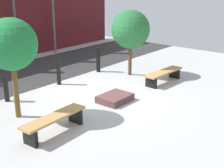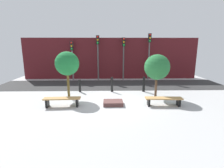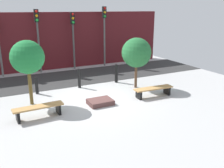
# 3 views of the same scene
# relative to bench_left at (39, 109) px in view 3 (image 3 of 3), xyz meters

# --- Properties ---
(ground_plane) EXTENTS (18.00, 18.00, 0.00)m
(ground_plane) POSITION_rel_bench_left_xyz_m (2.68, 0.93, -0.34)
(ground_plane) COLOR #ADADAD
(road_strip) EXTENTS (18.00, 3.68, 0.01)m
(road_strip) POSITION_rel_bench_left_xyz_m (2.68, 4.97, -0.34)
(road_strip) COLOR #2E2E2E
(road_strip) RESTS_ON ground
(building_facade) EXTENTS (16.20, 0.50, 3.80)m
(building_facade) POSITION_rel_bench_left_xyz_m (2.68, 7.86, 1.55)
(building_facade) COLOR #511419
(building_facade) RESTS_ON ground
(bench_left) EXTENTS (1.92, 0.53, 0.47)m
(bench_left) POSITION_rel_bench_left_xyz_m (0.00, 0.00, 0.00)
(bench_left) COLOR black
(bench_left) RESTS_ON ground
(bench_right) EXTENTS (1.96, 0.54, 0.44)m
(bench_right) POSITION_rel_bench_left_xyz_m (5.36, 0.00, -0.02)
(bench_right) COLOR black
(bench_right) RESTS_ON ground
(planter_bed) EXTENTS (1.05, 0.80, 0.22)m
(planter_bed) POSITION_rel_bench_left_xyz_m (2.68, 0.20, -0.24)
(planter_bed) COLOR brown
(planter_bed) RESTS_ON ground
(tree_behind_left_bench) EXTENTS (1.42, 1.42, 2.80)m
(tree_behind_left_bench) POSITION_rel_bench_left_xyz_m (0.00, 1.58, 1.73)
(tree_behind_left_bench) COLOR brown
(tree_behind_left_bench) RESTS_ON ground
(tree_behind_right_bench) EXTENTS (1.52, 1.52, 2.63)m
(tree_behind_right_bench) POSITION_rel_bench_left_xyz_m (5.36, 1.58, 1.51)
(tree_behind_right_bench) COLOR brown
(tree_behind_right_bench) RESTS_ON ground
(bollard_far_left) EXTENTS (0.16, 0.16, 0.86)m
(bollard_far_left) POSITION_rel_bench_left_xyz_m (0.48, 2.88, 0.08)
(bollard_far_left) COLOR black
(bollard_far_left) RESTS_ON ground
(bollard_left) EXTENTS (0.16, 0.16, 1.02)m
(bollard_left) POSITION_rel_bench_left_xyz_m (2.68, 2.88, 0.16)
(bollard_left) COLOR black
(bollard_left) RESTS_ON ground
(bollard_center) EXTENTS (0.18, 0.18, 1.04)m
(bollard_center) POSITION_rel_bench_left_xyz_m (4.88, 2.88, 0.17)
(bollard_center) COLOR black
(bollard_center) RESTS_ON ground
(traffic_light_mid_west) EXTENTS (0.28, 0.27, 3.99)m
(traffic_light_mid_west) POSITION_rel_bench_left_xyz_m (1.53, 7.10, 2.39)
(traffic_light_mid_west) COLOR #4F4F4F
(traffic_light_mid_west) RESTS_ON ground
(traffic_light_mid_east) EXTENTS (0.28, 0.27, 3.80)m
(traffic_light_mid_east) POSITION_rel_bench_left_xyz_m (3.83, 7.10, 2.27)
(traffic_light_mid_east) COLOR #4B4B4B
(traffic_light_mid_east) RESTS_ON ground
(traffic_light_east) EXTENTS (0.28, 0.27, 4.15)m
(traffic_light_east) POSITION_rel_bench_left_xyz_m (6.14, 7.10, 2.50)
(traffic_light_east) COLOR #575757
(traffic_light_east) RESTS_ON ground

